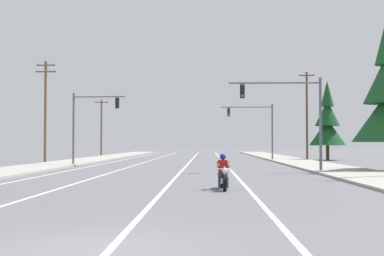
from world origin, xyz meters
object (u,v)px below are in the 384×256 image
Objects in this scene: traffic_signal_mid_right at (257,123)px; conifer_tree_right_verge_far at (327,124)px; traffic_signal_near_left at (88,118)px; utility_pole_left_far at (101,127)px; utility_pole_left_near at (45,108)px; motorcycle_with_rider at (223,175)px; utility_pole_right_far at (307,114)px; traffic_signal_near_right at (293,108)px.

traffic_signal_mid_right is 8.19m from conifer_tree_right_verge_far.
utility_pole_left_far reaches higher than traffic_signal_near_left.
traffic_signal_mid_right is at bearing 39.06° from traffic_signal_near_left.
utility_pole_left_near is at bearing -91.57° from utility_pole_left_far.
motorcycle_with_rider is at bearing -109.54° from conifer_tree_right_verge_far.
utility_pole_right_far is (6.48, 5.33, 1.25)m from traffic_signal_mid_right.
traffic_signal_mid_right is at bearing -168.52° from conifer_tree_right_verge_far.
utility_pole_left_near is at bearing -166.26° from conifer_tree_right_verge_far.
utility_pole_left_near is 1.22× the size of utility_pole_left_far.
utility_pole_left_near is at bearing -165.43° from traffic_signal_mid_right.
conifer_tree_right_verge_far is at bearing 11.48° from traffic_signal_mid_right.
traffic_signal_mid_right is 8.48m from utility_pole_right_far.
utility_pole_left_near is at bearing -158.70° from utility_pole_right_far.
utility_pole_left_far is at bearing 106.99° from motorcycle_with_rider.
utility_pole_left_near reaches higher than motorcycle_with_rider.
traffic_signal_near_right is at bearing -31.29° from traffic_signal_near_left.
utility_pole_left_near reaches higher than utility_pole_left_far.
traffic_signal_mid_right is 0.62× the size of utility_pole_left_near.
utility_pole_right_far is (11.30, 39.92, 4.81)m from motorcycle_with_rider.
traffic_signal_mid_right is 27.65m from utility_pole_left_far.
traffic_signal_near_right is 0.75× the size of utility_pole_left_far.
traffic_signal_mid_right is 0.59× the size of utility_pole_right_far.
traffic_signal_near_right is 0.59× the size of utility_pole_right_far.
motorcycle_with_rider is at bearing -97.94° from traffic_signal_mid_right.
utility_pole_left_near reaches higher than traffic_signal_near_right.
traffic_signal_mid_right is 22.32m from utility_pole_left_near.
traffic_signal_near_left is 0.62× the size of utility_pole_left_near.
utility_pole_left_near is (-16.74, 28.99, 4.80)m from motorcycle_with_rider.
traffic_signal_mid_right is 0.75× the size of utility_pole_left_far.
traffic_signal_near_left reaches higher than motorcycle_with_rider.
traffic_signal_near_right is at bearing -102.95° from utility_pole_right_far.
traffic_signal_near_left is 0.69× the size of conifer_tree_right_verge_far.
traffic_signal_near_right is at bearing -37.42° from utility_pole_left_near.
utility_pole_left_near is 30.10m from utility_pole_right_far.
traffic_signal_near_left is 0.75× the size of utility_pole_left_far.
utility_pole_right_far reaches higher than traffic_signal_near_right.
traffic_signal_near_left is (-15.74, 9.57, -0.09)m from traffic_signal_near_right.
utility_pole_left_near reaches higher than conifer_tree_right_verge_far.
utility_pole_right_far is 30.24m from utility_pole_left_far.
traffic_signal_near_right and traffic_signal_near_left have the same top height.
traffic_signal_mid_right is (15.59, 12.65, 0.07)m from traffic_signal_near_left.
traffic_signal_near_left is 0.59× the size of utility_pole_right_far.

